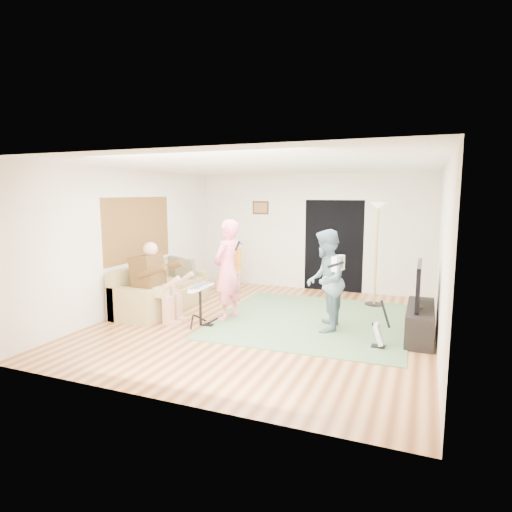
{
  "coord_description": "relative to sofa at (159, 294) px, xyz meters",
  "views": [
    {
      "loc": [
        2.53,
        -6.7,
        2.25
      ],
      "look_at": [
        -0.29,
        0.3,
        1.14
      ],
      "focal_mm": 30.0,
      "sensor_mm": 36.0,
      "label": 1
    }
  ],
  "objects": [
    {
      "name": "dining_chair",
      "position": [
        0.61,
        1.92,
        0.06
      ],
      "size": [
        0.53,
        0.56,
        0.98
      ],
      "rotation": [
        0.0,
        0.0,
        -0.36
      ],
      "color": "beige",
      "rests_on": "floor"
    },
    {
      "name": "window_blinds",
      "position": [
        -0.45,
        0.03,
        1.26
      ],
      "size": [
        0.0,
        2.05,
        2.05
      ],
      "primitive_type": "plane",
      "rotation": [
        1.57,
        0.0,
        1.57
      ],
      "color": "brown",
      "rests_on": "walls"
    },
    {
      "name": "walls",
      "position": [
        2.3,
        -0.17,
        1.06
      ],
      "size": [
        5.5,
        6.0,
        2.7
      ],
      "primitive_type": null,
      "color": "silver",
      "rests_on": "floor"
    },
    {
      "name": "drummer",
      "position": [
        0.43,
        -0.65,
        0.25
      ],
      "size": [
        0.91,
        0.51,
        1.4
      ],
      "color": "#533817",
      "rests_on": "sofa"
    },
    {
      "name": "ceiling",
      "position": [
        2.3,
        -0.17,
        2.41
      ],
      "size": [
        6.0,
        6.0,
        0.0
      ],
      "primitive_type": "plane",
      "rotation": [
        3.14,
        0.0,
        0.0
      ],
      "color": "white",
      "rests_on": "walls"
    },
    {
      "name": "guitar_held",
      "position": [
        3.52,
        -0.11,
        0.85
      ],
      "size": [
        0.26,
        0.61,
        0.26
      ],
      "primitive_type": null,
      "rotation": [
        0.0,
        0.0,
        -0.25
      ],
      "color": "white",
      "rests_on": "guitarist"
    },
    {
      "name": "guitarist",
      "position": [
        3.32,
        -0.11,
        0.55
      ],
      "size": [
        0.73,
        0.88,
        1.67
      ],
      "primitive_type": "imported",
      "rotation": [
        0.0,
        0.0,
        -1.45
      ],
      "color": "slate",
      "rests_on": "floor"
    },
    {
      "name": "torchiere_lamp",
      "position": [
        3.91,
        1.83,
        1.13
      ],
      "size": [
        0.37,
        0.37,
        2.07
      ],
      "color": "black",
      "rests_on": "floor"
    },
    {
      "name": "tv_cabinet",
      "position": [
        4.8,
        0.08,
        -0.04
      ],
      "size": [
        0.4,
        1.4,
        0.5
      ],
      "primitive_type": "cube",
      "color": "black",
      "rests_on": "floor"
    },
    {
      "name": "microphone",
      "position": [
        1.77,
        -0.13,
        1.05
      ],
      "size": [
        0.06,
        0.06,
        0.24
      ],
      "primitive_type": null,
      "color": "black",
      "rests_on": "singer"
    },
    {
      "name": "floor",
      "position": [
        2.3,
        -0.17,
        -0.29
      ],
      "size": [
        6.0,
        6.0,
        0.0
      ],
      "primitive_type": "plane",
      "color": "brown",
      "rests_on": "ground"
    },
    {
      "name": "sofa",
      "position": [
        0.0,
        0.0,
        0.0
      ],
      "size": [
        0.89,
        2.16,
        0.88
      ],
      "color": "tan",
      "rests_on": "floor"
    },
    {
      "name": "drum_kit",
      "position": [
        1.3,
        -0.65,
        0.02
      ],
      "size": [
        0.39,
        0.7,
        0.72
      ],
      "color": "black",
      "rests_on": "floor"
    },
    {
      "name": "area_rug",
      "position": [
        2.99,
        0.35,
        -0.28
      ],
      "size": [
        3.38,
        3.46,
        0.02
      ],
      "primitive_type": "cube",
      "rotation": [
        0.0,
        0.0,
        0.03
      ],
      "color": "#507145",
      "rests_on": "floor"
    },
    {
      "name": "doorway",
      "position": [
        2.85,
        2.82,
        0.76
      ],
      "size": [
        2.1,
        0.0,
        2.1
      ],
      "primitive_type": "plane",
      "rotation": [
        1.57,
        0.0,
        0.0
      ],
      "color": "black",
      "rests_on": "walls"
    },
    {
      "name": "television",
      "position": [
        4.75,
        0.08,
        0.56
      ],
      "size": [
        0.06,
        1.1,
        0.67
      ],
      "primitive_type": "cube",
      "color": "black",
      "rests_on": "tv_cabinet"
    },
    {
      "name": "picture_frame",
      "position": [
        1.05,
        2.82,
        1.61
      ],
      "size": [
        0.42,
        0.03,
        0.32
      ],
      "primitive_type": "cube",
      "color": "#3F2314",
      "rests_on": "walls"
    },
    {
      "name": "singer",
      "position": [
        1.57,
        -0.13,
        0.61
      ],
      "size": [
        0.53,
        0.71,
        1.8
      ],
      "primitive_type": "imported",
      "rotation": [
        0.0,
        0.0,
        -1.73
      ],
      "color": "#FF6E87",
      "rests_on": "floor"
    },
    {
      "name": "guitar_spare",
      "position": [
        4.25,
        -0.62,
        -0.09
      ],
      "size": [
        0.26,
        0.23,
        0.72
      ],
      "color": "black",
      "rests_on": "floor"
    }
  ]
}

